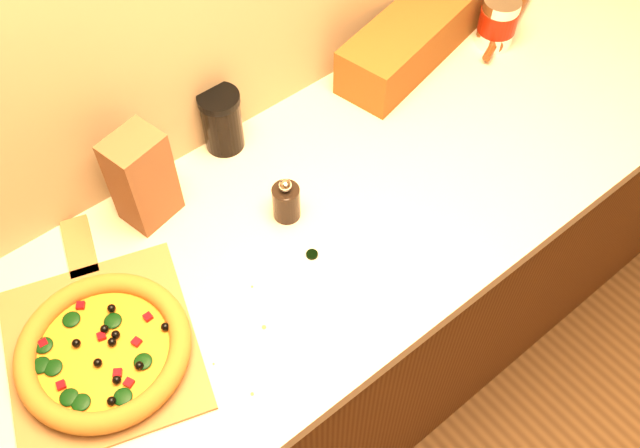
{
  "coord_description": "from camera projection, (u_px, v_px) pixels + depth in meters",
  "views": [
    {
      "loc": [
        -0.49,
        0.73,
        2.11
      ],
      "look_at": [
        0.04,
        1.38,
        0.96
      ],
      "focal_mm": 40.0,
      "sensor_mm": 36.0,
      "label": 1
    }
  ],
  "objects": [
    {
      "name": "dark_jar",
      "position": [
        222.0,
        121.0,
        1.56
      ],
      "size": [
        0.09,
        0.09,
        0.15
      ],
      "color": "black",
      "rests_on": "countertop"
    },
    {
      "name": "pizza_peel",
      "position": [
        100.0,
        341.0,
        1.33
      ],
      "size": [
        0.44,
        0.54,
        0.01
      ],
      "rotation": [
        0.0,
        0.0,
        -0.31
      ],
      "color": "brown",
      "rests_on": "countertop"
    },
    {
      "name": "bottle_cap",
      "position": [
        312.0,
        254.0,
        1.44
      ],
      "size": [
        0.03,
        0.03,
        0.01
      ],
      "primitive_type": "cylinder",
      "rotation": [
        0.0,
        0.0,
        -0.04
      ],
      "color": "black",
      "rests_on": "countertop"
    },
    {
      "name": "cabinet",
      "position": [
        297.0,
        338.0,
        1.86
      ],
      "size": [
        2.8,
        0.65,
        0.86
      ],
      "primitive_type": "cube",
      "color": "#4C2610",
      "rests_on": "ground"
    },
    {
      "name": "countertop",
      "position": [
        291.0,
        241.0,
        1.49
      ],
      "size": [
        2.84,
        0.68,
        0.04
      ],
      "primitive_type": "cube",
      "color": "beige",
      "rests_on": "cabinet"
    },
    {
      "name": "pepper_grinder",
      "position": [
        286.0,
        201.0,
        1.47
      ],
      "size": [
        0.06,
        0.06,
        0.11
      ],
      "color": "black",
      "rests_on": "countertop"
    },
    {
      "name": "bread_bag",
      "position": [
        414.0,
        37.0,
        1.75
      ],
      "size": [
        0.48,
        0.24,
        0.12
      ],
      "primitive_type": "cube",
      "rotation": [
        0.0,
        0.0,
        0.22
      ],
      "color": "brown",
      "rests_on": "countertop"
    },
    {
      "name": "coffee_canister",
      "position": [
        498.0,
        21.0,
        1.78
      ],
      "size": [
        0.1,
        0.1,
        0.13
      ],
      "color": "silver",
      "rests_on": "countertop"
    },
    {
      "name": "paper_bag",
      "position": [
        142.0,
        178.0,
        1.42
      ],
      "size": [
        0.13,
        0.11,
        0.22
      ],
      "primitive_type": "cube",
      "rotation": [
        0.0,
        0.0,
        0.21
      ],
      "color": "brown",
      "rests_on": "countertop"
    },
    {
      "name": "rolling_pin",
      "position": [
        509.0,
        18.0,
        1.85
      ],
      "size": [
        0.33,
        0.16,
        0.05
      ],
      "rotation": [
        0.0,
        0.0,
        0.42
      ],
      "color": "#5D250F",
      "rests_on": "countertop"
    },
    {
      "name": "pizza",
      "position": [
        104.0,
        350.0,
        1.29
      ],
      "size": [
        0.32,
        0.32,
        0.05
      ],
      "color": "#AB662A",
      "rests_on": "pizza_peel"
    }
  ]
}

